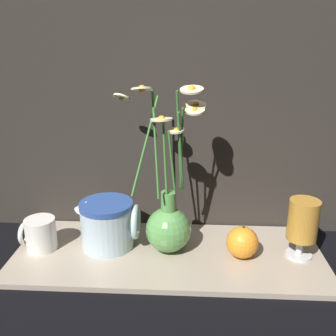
{
  "coord_description": "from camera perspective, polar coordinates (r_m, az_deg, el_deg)",
  "views": [
    {
      "loc": [
        0.04,
        -0.75,
        0.48
      ],
      "look_at": [
        -0.0,
        0.0,
        0.22
      ],
      "focal_mm": 40.0,
      "sensor_mm": 36.0,
      "label": 1
    }
  ],
  "objects": [
    {
      "name": "backdrop_wall",
      "position": [
        0.9,
        0.6,
        23.79
      ],
      "size": [
        1.2,
        0.02,
        1.1
      ],
      "color": "#2D2823",
      "rests_on": "ground_plane"
    },
    {
      "name": "ceramic_pitcher",
      "position": [
        0.89,
        -9.13,
        -8.16
      ],
      "size": [
        0.15,
        0.12,
        0.12
      ],
      "color": "silver",
      "rests_on": "shelf"
    },
    {
      "name": "orange_fruit",
      "position": [
        0.86,
        11.25,
        -11.05
      ],
      "size": [
        0.07,
        0.07,
        0.08
      ],
      "color": "orange",
      "rests_on": "shelf"
    },
    {
      "name": "ground_plane",
      "position": [
        0.89,
        0.02,
        -13.33
      ],
      "size": [
        6.0,
        6.0,
        0.0
      ],
      "primitive_type": "plane",
      "color": "black"
    },
    {
      "name": "yellow_mug",
      "position": [
        0.92,
        -19.04,
        -9.6
      ],
      "size": [
        0.08,
        0.07,
        0.08
      ],
      "color": "silver",
      "rests_on": "shelf"
    },
    {
      "name": "tea_glass",
      "position": [
        0.88,
        19.82,
        -7.7
      ],
      "size": [
        0.07,
        0.07,
        0.14
      ],
      "color": "silver",
      "rests_on": "shelf"
    },
    {
      "name": "vase_with_flowers",
      "position": [
        0.85,
        0.01,
        -7.96
      ],
      "size": [
        0.21,
        0.13,
        0.38
      ],
      "color": "#59994C",
      "rests_on": "shelf"
    },
    {
      "name": "shelf",
      "position": [
        0.89,
        0.02,
        -13.0
      ],
      "size": [
        0.7,
        0.28,
        0.01
      ],
      "color": "tan",
      "rests_on": "ground_plane"
    }
  ]
}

